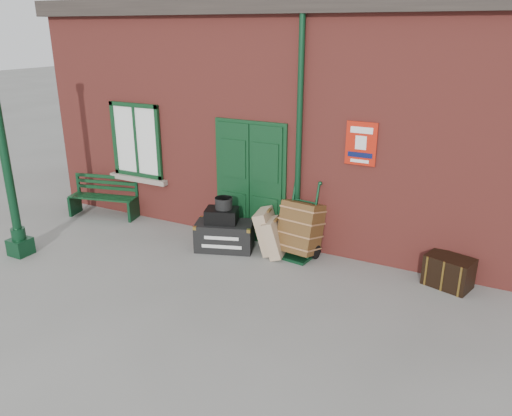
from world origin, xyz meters
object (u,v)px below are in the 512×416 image
Objects in this scene: dark_trunk at (449,272)px; porter_trolley at (301,229)px; bench at (104,195)px; houdini_trunk at (225,236)px.

porter_trolley is at bearing -162.95° from dark_trunk.
porter_trolley reaches higher than bench.
dark_trunk is (6.93, 0.07, -0.20)m from bench.
bench is 1.14× the size of porter_trolley.
dark_trunk is at bearing -12.96° from bench.
porter_trolley is at bearing -3.94° from houdini_trunk.
porter_trolley reaches higher than dark_trunk.
houdini_trunk is at bearing -19.37° from bench.
porter_trolley reaches higher than houdini_trunk.
porter_trolley is 1.95× the size of dark_trunk.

